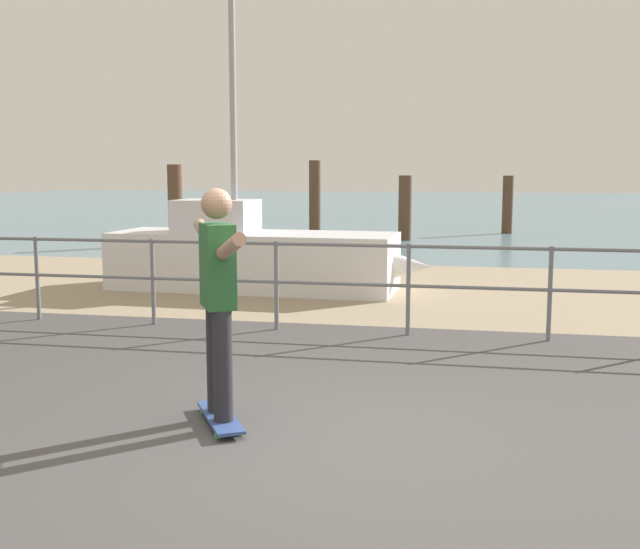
# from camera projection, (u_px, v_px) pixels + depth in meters

# --- Properties ---
(ground_plane) EXTENTS (24.00, 10.00, 0.04)m
(ground_plane) POSITION_uv_depth(u_px,v_px,m) (281.00, 510.00, 4.25)
(ground_plane) COLOR #474444
(ground_plane) RESTS_ON ground
(beach_strip) EXTENTS (24.00, 6.00, 0.04)m
(beach_strip) POSITION_uv_depth(u_px,v_px,m) (408.00, 290.00, 12.02)
(beach_strip) COLOR tan
(beach_strip) RESTS_ON ground
(sea_surface) EXTENTS (72.00, 50.00, 0.04)m
(sea_surface) POSITION_uv_depth(u_px,v_px,m) (456.00, 207.00, 39.21)
(sea_surface) COLOR slate
(sea_surface) RESTS_ON ground
(railing_fence) EXTENTS (12.22, 0.05, 1.05)m
(railing_fence) POSITION_uv_depth(u_px,v_px,m) (276.00, 272.00, 8.87)
(railing_fence) COLOR slate
(railing_fence) RESTS_ON ground
(sailboat) EXTENTS (4.99, 1.57, 4.94)m
(sailboat) POSITION_uv_depth(u_px,v_px,m) (263.00, 257.00, 11.90)
(sailboat) COLOR silver
(sailboat) RESTS_ON ground
(skateboard) EXTENTS (0.58, 0.79, 0.08)m
(skateboard) POSITION_uv_depth(u_px,v_px,m) (220.00, 417.00, 5.62)
(skateboard) COLOR #334C8C
(skateboard) RESTS_ON ground
(skateboarder) EXTENTS (0.81, 1.29, 1.65)m
(skateboarder) POSITION_uv_depth(u_px,v_px,m) (218.00, 289.00, 5.49)
(skateboarder) COLOR #26262B
(skateboarder) RESTS_ON skateboard
(groyne_post_0) EXTENTS (0.35, 0.35, 1.99)m
(groyne_post_0) POSITION_uv_depth(u_px,v_px,m) (175.00, 205.00, 18.98)
(groyne_post_0) COLOR #513826
(groyne_post_0) RESTS_ON ground
(groyne_post_1) EXTENTS (0.33, 0.33, 2.13)m
(groyne_post_1) POSITION_uv_depth(u_px,v_px,m) (315.00, 198.00, 22.12)
(groyne_post_1) COLOR #513826
(groyne_post_1) RESTS_ON ground
(groyne_post_2) EXTENTS (0.34, 0.34, 1.71)m
(groyne_post_2) POSITION_uv_depth(u_px,v_px,m) (405.00, 208.00, 20.18)
(groyne_post_2) COLOR #513826
(groyne_post_2) RESTS_ON ground
(groyne_post_3) EXTENTS (0.30, 0.30, 1.69)m
(groyne_post_3) POSITION_uv_depth(u_px,v_px,m) (508.00, 205.00, 22.38)
(groyne_post_3) COLOR #513826
(groyne_post_3) RESTS_ON ground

